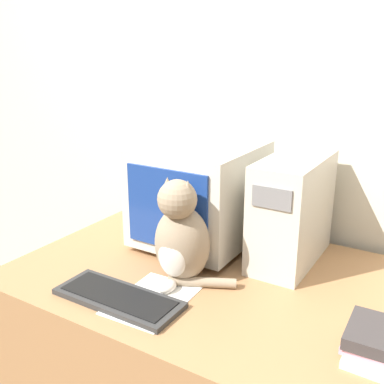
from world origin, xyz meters
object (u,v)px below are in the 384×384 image
(crt_monitor, at_px, (200,194))
(pen, at_px, (101,280))
(computer_tower, at_px, (292,210))
(cat, at_px, (181,238))
(book_stack, at_px, (373,341))
(keyboard, at_px, (118,298))

(crt_monitor, height_order, pen, crt_monitor)
(computer_tower, bearing_deg, pen, -134.44)
(cat, relative_size, book_stack, 1.84)
(book_stack, height_order, pen, book_stack)
(crt_monitor, relative_size, pen, 3.72)
(cat, xyz_separation_m, book_stack, (0.64, -0.07, -0.12))
(keyboard, relative_size, book_stack, 2.10)
(crt_monitor, distance_m, pen, 0.52)
(computer_tower, bearing_deg, book_stack, -48.00)
(computer_tower, height_order, book_stack, computer_tower)
(keyboard, xyz_separation_m, pen, (-0.13, 0.07, -0.01))
(crt_monitor, distance_m, cat, 0.33)
(computer_tower, xyz_separation_m, pen, (-0.49, -0.50, -0.19))
(book_stack, bearing_deg, keyboard, -168.80)
(computer_tower, height_order, keyboard, computer_tower)
(cat, bearing_deg, crt_monitor, 106.58)
(keyboard, relative_size, cat, 1.14)
(book_stack, xyz_separation_m, pen, (-0.87, -0.08, -0.03))
(crt_monitor, bearing_deg, computer_tower, 6.36)
(crt_monitor, height_order, keyboard, crt_monitor)
(book_stack, bearing_deg, crt_monitor, 153.13)
(keyboard, bearing_deg, computer_tower, 57.60)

